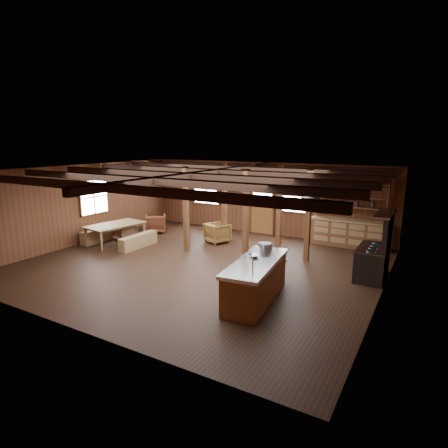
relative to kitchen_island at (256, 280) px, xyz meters
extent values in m
cube|color=black|center=(-2.50, 1.47, -0.49)|extent=(10.00, 9.00, 0.02)
cube|color=black|center=(-2.50, 1.47, 2.33)|extent=(10.00, 9.00, 0.02)
cube|color=#5C2F1A|center=(-7.51, 1.47, 0.92)|extent=(0.02, 9.00, 2.80)
cube|color=#5C2F1A|center=(2.51, 1.47, 0.92)|extent=(0.02, 9.00, 2.80)
cube|color=#5C2F1A|center=(-2.50, 5.98, 0.92)|extent=(10.00, 0.02, 2.80)
cube|color=#5C2F1A|center=(-2.50, -3.04, 0.92)|extent=(10.00, 0.02, 2.80)
cube|color=black|center=(-2.50, -2.03, 2.20)|extent=(9.80, 0.12, 0.18)
cube|color=black|center=(-2.50, -0.53, 2.20)|extent=(9.80, 0.12, 0.18)
cube|color=black|center=(-2.50, 0.97, 2.20)|extent=(9.80, 0.12, 0.18)
cube|color=black|center=(-2.50, 2.47, 2.20)|extent=(9.80, 0.12, 0.18)
cube|color=black|center=(-2.50, 3.97, 2.20)|extent=(9.80, 0.12, 0.18)
cube|color=black|center=(-2.50, 5.27, 2.20)|extent=(9.80, 0.12, 0.18)
cube|color=black|center=(-2.50, 1.47, 2.20)|extent=(0.18, 8.82, 0.18)
cube|color=#4F2A16|center=(-3.70, 2.47, 0.92)|extent=(0.15, 0.15, 2.80)
cube|color=#4F2A16|center=(-3.50, 4.67, 0.92)|extent=(0.15, 0.15, 2.80)
cube|color=#4F2A16|center=(-1.50, 2.47, 0.92)|extent=(0.15, 0.15, 2.80)
cube|color=#4F2A16|center=(-1.30, 4.67, 0.92)|extent=(0.15, 0.15, 2.80)
cube|color=#4F2A16|center=(0.10, 3.47, 0.92)|extent=(0.15, 0.15, 2.80)
cube|color=brown|center=(-2.50, 5.92, 0.07)|extent=(0.90, 0.06, 1.10)
cube|color=#4F2A16|center=(-2.98, 5.92, 0.57)|extent=(0.06, 0.08, 2.10)
cube|color=#4F2A16|center=(-2.02, 5.92, 0.57)|extent=(0.06, 0.08, 2.10)
cube|color=#4F2A16|center=(-2.50, 5.92, 1.64)|extent=(1.02, 0.08, 0.06)
cube|color=white|center=(-2.50, 5.92, 1.07)|extent=(0.84, 0.02, 0.90)
cube|color=white|center=(-5.10, 5.93, 1.12)|extent=(1.20, 0.02, 1.20)
cube|color=#4F2A16|center=(-5.10, 5.93, 1.12)|extent=(1.32, 0.06, 1.32)
cube|color=white|center=(-1.20, 5.93, 1.12)|extent=(0.90, 0.02, 1.20)
cube|color=#4F2A16|center=(-1.20, 5.93, 1.12)|extent=(1.02, 0.06, 1.32)
cube|color=white|center=(-7.46, 1.97, 1.12)|extent=(0.02, 1.20, 1.20)
cube|color=#4F2A16|center=(-7.46, 1.97, 1.12)|extent=(0.14, 1.24, 1.32)
cube|color=beige|center=(-3.80, 5.93, 1.32)|extent=(0.50, 0.03, 0.40)
cube|color=black|center=(-3.80, 5.92, 1.32)|extent=(0.55, 0.02, 0.45)
cube|color=beige|center=(-4.40, 5.93, 1.22)|extent=(0.35, 0.03, 0.45)
cube|color=black|center=(-4.40, 5.92, 1.22)|extent=(0.40, 0.02, 0.50)
cube|color=beige|center=(-3.80, 5.93, 0.82)|extent=(0.40, 0.03, 0.30)
cube|color=black|center=(-3.80, 5.92, 0.82)|extent=(0.45, 0.02, 0.35)
cube|color=brown|center=(0.90, 5.67, -0.03)|extent=(2.50, 0.55, 0.90)
cube|color=olive|center=(0.90, 5.65, 0.45)|extent=(2.55, 0.60, 0.06)
cube|color=brown|center=(0.90, 5.72, 0.92)|extent=(2.30, 0.35, 0.04)
cube|color=brown|center=(0.90, 5.72, 1.27)|extent=(2.30, 0.35, 0.04)
cube|color=brown|center=(0.90, 5.72, 1.62)|extent=(2.30, 0.35, 0.04)
cube|color=brown|center=(-0.25, 5.72, 1.27)|extent=(0.04, 0.35, 1.40)
cube|color=brown|center=(2.05, 5.72, 1.27)|extent=(0.04, 0.35, 1.40)
cylinder|color=#303033|center=(-5.50, 1.47, 2.10)|extent=(0.02, 0.02, 0.45)
cone|color=white|center=(-5.50, 1.47, 1.77)|extent=(0.36, 0.36, 0.22)
cylinder|color=#303033|center=(-4.00, 3.47, 2.10)|extent=(0.02, 0.02, 0.45)
cone|color=white|center=(-4.00, 3.47, 1.77)|extent=(0.36, 0.36, 0.22)
cylinder|color=#303033|center=(0.70, 1.77, 2.07)|extent=(0.04, 3.00, 0.04)
cylinder|color=#303033|center=(0.74, 0.42, 1.98)|extent=(0.01, 0.01, 0.18)
cylinder|color=#AEB0B4|center=(0.74, 0.42, 1.82)|extent=(0.25, 0.25, 0.14)
cylinder|color=#303033|center=(0.73, 0.87, 1.95)|extent=(0.01, 0.01, 0.25)
cylinder|color=#303033|center=(0.73, 0.87, 1.75)|extent=(0.26, 0.26, 0.14)
cylinder|color=#303033|center=(0.66, 1.32, 1.94)|extent=(0.01, 0.01, 0.27)
cylinder|color=#AEB0B4|center=(0.66, 1.32, 1.73)|extent=(0.21, 0.21, 0.14)
cylinder|color=#303033|center=(0.76, 1.77, 1.94)|extent=(0.01, 0.01, 0.26)
cylinder|color=#303033|center=(0.76, 1.77, 1.75)|extent=(0.23, 0.23, 0.14)
cylinder|color=#303033|center=(0.76, 2.22, 1.94)|extent=(0.01, 0.01, 0.25)
cylinder|color=#AEB0B4|center=(0.76, 2.22, 1.75)|extent=(0.25, 0.25, 0.14)
cylinder|color=#303033|center=(0.68, 2.67, 1.98)|extent=(0.01, 0.01, 0.18)
cylinder|color=#303033|center=(0.68, 2.67, 1.83)|extent=(0.27, 0.27, 0.14)
cylinder|color=#303033|center=(0.73, 3.12, 1.94)|extent=(0.01, 0.01, 0.26)
cylinder|color=#AEB0B4|center=(0.73, 3.12, 1.74)|extent=(0.26, 0.26, 0.14)
cube|color=brown|center=(0.00, 0.00, -0.05)|extent=(1.08, 2.48, 0.86)
cube|color=#AEB0B4|center=(0.00, 0.00, 0.42)|extent=(1.17, 2.59, 0.08)
cylinder|color=#303033|center=(0.00, -0.60, 0.42)|extent=(0.44, 0.44, 0.06)
cylinder|color=#AEB0B4|center=(0.20, -0.60, 0.57)|extent=(0.03, 0.03, 0.30)
cube|color=olive|center=(-0.59, 2.75, -0.27)|extent=(0.47, 0.34, 0.41)
cube|color=#303033|center=(2.10, 2.84, -0.07)|extent=(0.73, 1.37, 0.82)
cube|color=#AEB0B4|center=(2.10, 2.84, 0.36)|extent=(0.75, 1.39, 0.04)
cube|color=#303033|center=(2.42, 2.84, 0.85)|extent=(0.12, 1.37, 0.92)
cube|color=#AEB0B4|center=(2.30, 2.84, 1.31)|extent=(0.40, 1.46, 0.05)
imported|color=olive|center=(-6.40, 1.95, -0.13)|extent=(1.42, 2.15, 0.70)
cube|color=olive|center=(-7.15, 1.95, -0.24)|extent=(0.33, 1.75, 0.48)
cube|color=olive|center=(-5.37, 1.95, -0.25)|extent=(0.31, 1.64, 0.45)
imported|color=brown|center=(-6.27, 3.92, -0.11)|extent=(1.11, 1.11, 0.73)
imported|color=brown|center=(-3.34, 3.88, -0.12)|extent=(1.01, 1.02, 0.71)
imported|color=brown|center=(-6.51, 2.47, -0.16)|extent=(0.82, 0.84, 0.64)
cylinder|color=#AEB0B4|center=(-0.15, 0.85, 0.56)|extent=(0.33, 0.33, 0.20)
imported|color=silver|center=(-0.19, 0.23, 0.50)|extent=(0.34, 0.34, 0.07)
camera|label=1|loc=(3.41, -7.38, 3.14)|focal=30.00mm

